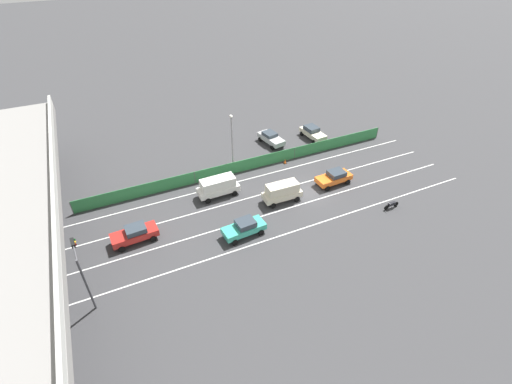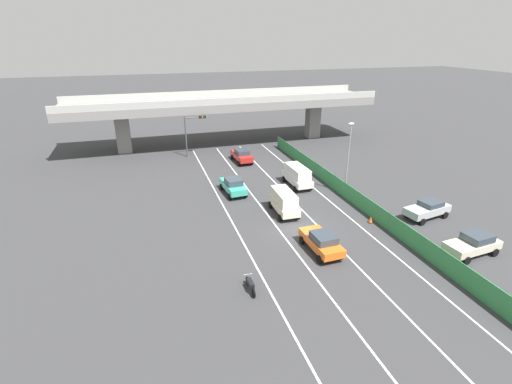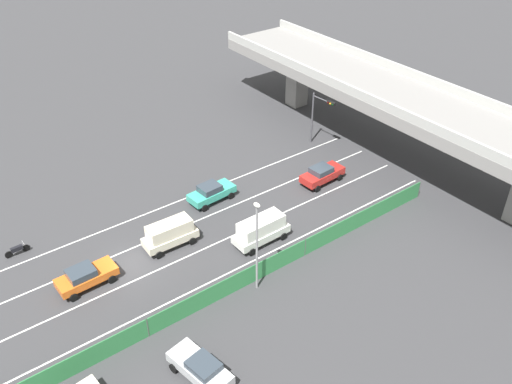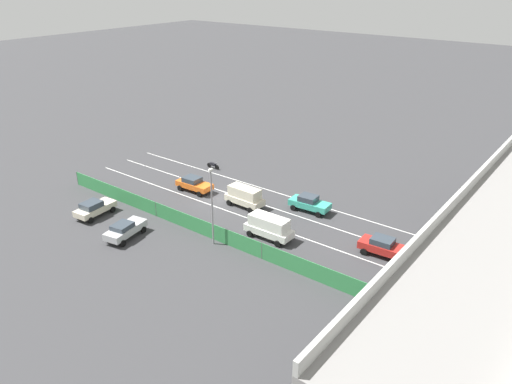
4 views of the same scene
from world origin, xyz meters
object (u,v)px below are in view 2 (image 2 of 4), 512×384
(car_taxi_orange, at_px, (322,241))
(traffic_cone, at_px, (371,220))
(street_lamp, at_px, (349,152))
(car_van_cream, at_px, (284,201))
(car_sedan_red, at_px, (242,155))
(parked_wagon_silver, at_px, (428,209))
(motorcycle, at_px, (251,285))
(car_van_white, at_px, (297,175))
(parked_sedan_cream, at_px, (473,243))
(traffic_light, at_px, (192,128))
(car_taxi_teal, at_px, (233,185))

(car_taxi_orange, height_order, traffic_cone, car_taxi_orange)
(street_lamp, distance_m, traffic_cone, 8.13)
(car_van_cream, distance_m, car_taxi_orange, 7.27)
(car_sedan_red, distance_m, parked_wagon_silver, 24.17)
(car_taxi_orange, distance_m, street_lamp, 13.10)
(car_taxi_orange, bearing_deg, motorcycle, -155.44)
(car_van_white, distance_m, parked_sedan_cream, 18.64)
(car_van_white, distance_m, car_taxi_orange, 13.89)
(parked_wagon_silver, bearing_deg, car_van_white, 127.23)
(car_van_white, bearing_deg, car_van_cream, -122.86)
(car_sedan_red, height_order, street_lamp, street_lamp)
(car_van_cream, xyz_separation_m, parked_wagon_silver, (12.29, -4.79, -0.36))
(car_van_cream, bearing_deg, car_sedan_red, 88.92)
(motorcycle, bearing_deg, parked_sedan_cream, -2.34)
(parked_sedan_cream, distance_m, traffic_light, 35.98)
(motorcycle, bearing_deg, car_taxi_orange, 24.56)
(car_taxi_orange, xyz_separation_m, traffic_light, (-5.69, 28.02, 3.05))
(car_van_cream, xyz_separation_m, car_van_white, (3.97, 6.15, 0.01))
(car_taxi_orange, distance_m, parked_sedan_cream, 11.55)
(motorcycle, distance_m, street_lamp, 19.77)
(motorcycle, bearing_deg, traffic_cone, 25.21)
(car_van_white, xyz_separation_m, parked_sedan_cream, (7.28, -17.15, -0.34))
(car_van_cream, distance_m, car_taxi_teal, 6.97)
(car_sedan_red, height_order, parked_sedan_cream, car_sedan_red)
(motorcycle, bearing_deg, parked_wagon_silver, 16.45)
(car_taxi_teal, height_order, parked_sedan_cream, car_taxi_teal)
(car_taxi_orange, relative_size, parked_wagon_silver, 0.96)
(car_van_white, relative_size, car_taxi_teal, 1.07)
(car_sedan_red, distance_m, traffic_light, 7.89)
(car_van_white, height_order, car_sedan_red, car_van_white)
(car_van_white, bearing_deg, parked_wagon_silver, -52.77)
(car_taxi_teal, distance_m, street_lamp, 12.46)
(car_taxi_orange, height_order, street_lamp, street_lamp)
(traffic_cone, bearing_deg, motorcycle, -154.79)
(car_taxi_teal, height_order, traffic_light, traffic_light)
(car_sedan_red, height_order, parked_wagon_silver, car_sedan_red)
(car_sedan_red, relative_size, motorcycle, 2.34)
(car_sedan_red, bearing_deg, motorcycle, -104.03)
(car_taxi_teal, xyz_separation_m, parked_sedan_cream, (14.63, -17.09, -0.00))
(street_lamp, bearing_deg, car_taxi_orange, -127.84)
(car_sedan_red, distance_m, street_lamp, 15.99)
(traffic_cone, bearing_deg, car_van_white, 105.44)
(traffic_light, bearing_deg, street_lamp, -53.47)
(motorcycle, height_order, traffic_light, traffic_light)
(car_taxi_orange, relative_size, motorcycle, 2.28)
(car_van_cream, height_order, motorcycle, car_van_cream)
(car_van_white, height_order, parked_sedan_cream, car_van_white)
(car_van_cream, relative_size, parked_wagon_silver, 0.96)
(car_van_cream, relative_size, car_sedan_red, 0.98)
(car_taxi_teal, bearing_deg, parked_sedan_cream, -49.44)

